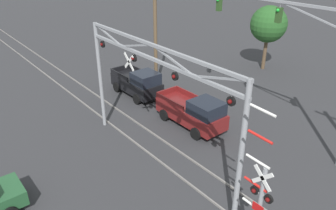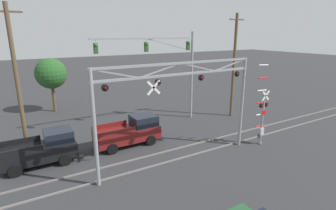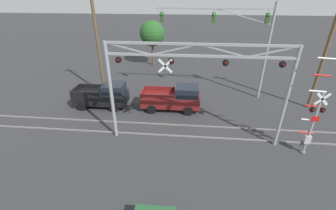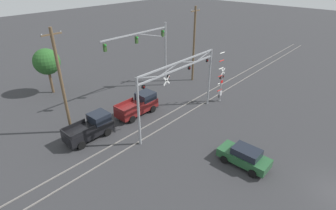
{
  "view_description": "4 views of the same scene",
  "coord_description": "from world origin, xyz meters",
  "views": [
    {
      "loc": [
        11.59,
        6.87,
        10.73
      ],
      "look_at": [
        0.32,
        16.02,
        3.47
      ],
      "focal_mm": 35.0,
      "sensor_mm": 36.0,
      "label": 1
    },
    {
      "loc": [
        -8.75,
        2.07,
        8.34
      ],
      "look_at": [
        0.09,
        17.05,
        3.54
      ],
      "focal_mm": 28.0,
      "sensor_mm": 36.0,
      "label": 2
    },
    {
      "loc": [
        -0.53,
        2.54,
        9.35
      ],
      "look_at": [
        -1.89,
        16.78,
        1.91
      ],
      "focal_mm": 24.0,
      "sensor_mm": 36.0,
      "label": 3
    },
    {
      "loc": [
        -18.49,
        0.22,
        14.61
      ],
      "look_at": [
        -1.74,
        15.28,
        2.66
      ],
      "focal_mm": 28.0,
      "sensor_mm": 36.0,
      "label": 4
    }
  ],
  "objects": [
    {
      "name": "traffic_signal_span",
      "position": [
        4.05,
        22.92,
        5.77
      ],
      "size": [
        9.89,
        0.39,
        8.47
      ],
      "color": "gray",
      "rests_on": "ground_plane"
    },
    {
      "name": "utility_pole_left",
      "position": [
        -8.66,
        22.05,
        5.26
      ],
      "size": [
        1.8,
        0.28,
        10.22
      ],
      "color": "brown",
      "rests_on": "ground_plane"
    },
    {
      "name": "background_tree_beyond_span",
      "position": [
        -5.41,
        32.2,
        4.16
      ],
      "size": [
        3.24,
        3.24,
        5.8
      ],
      "color": "brown",
      "rests_on": "ground_plane"
    },
    {
      "name": "pickup_truck_following",
      "position": [
        -7.83,
        19.69,
        1.04
      ],
      "size": [
        4.59,
        2.12,
        2.17
      ],
      "color": "black",
      "rests_on": "ground_plane"
    },
    {
      "name": "pickup_truck_lead",
      "position": [
        -1.66,
        19.72,
        1.05
      ],
      "size": [
        4.94,
        2.12,
        2.17
      ],
      "color": "maroon",
      "rests_on": "ground_plane"
    },
    {
      "name": "rail_track_near",
      "position": [
        0.0,
        15.67,
        0.05
      ],
      "size": [
        80.0,
        0.08,
        0.1
      ],
      "primitive_type": "cube",
      "color": "gray",
      "rests_on": "ground_plane"
    },
    {
      "name": "sedan_waiting",
      "position": [
        -1.67,
        6.91,
        0.83
      ],
      "size": [
        2.04,
        4.19,
        1.63
      ],
      "color": "#23512D",
      "rests_on": "ground_plane"
    },
    {
      "name": "rail_track_far",
      "position": [
        0.0,
        17.11,
        0.05
      ],
      "size": [
        80.0,
        0.08,
        0.1
      ],
      "primitive_type": "cube",
      "color": "gray",
      "rests_on": "ground_plane"
    },
    {
      "name": "crossing_gantry",
      "position": [
        -0.01,
        15.39,
        4.66
      ],
      "size": [
        11.14,
        0.27,
        6.64
      ],
      "color": "gray",
      "rests_on": "ground_plane"
    },
    {
      "name": "crossing_signal_mast",
      "position": [
        6.93,
        14.66,
        2.19
      ],
      "size": [
        1.33,
        0.35,
        6.21
      ],
      "color": "gray",
      "rests_on": "ground_plane"
    },
    {
      "name": "utility_pole_right",
      "position": [
        10.16,
        21.23,
        5.23
      ],
      "size": [
        1.8,
        0.28,
        10.16
      ],
      "color": "brown",
      "rests_on": "ground_plane"
    }
  ]
}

